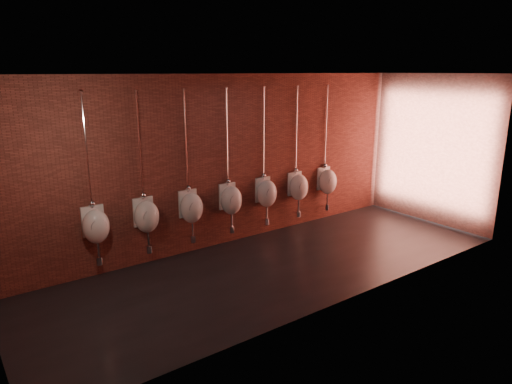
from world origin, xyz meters
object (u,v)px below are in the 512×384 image
urinal_1 (147,216)px  urinal_5 (299,186)px  urinal_3 (231,199)px  urinal_4 (267,193)px  urinal_0 (96,225)px  urinal_2 (191,207)px  urinal_6 (327,181)px

urinal_1 → urinal_5: size_ratio=1.00×
urinal_3 → urinal_4: same height
urinal_0 → urinal_1: (0.84, 0.00, 0.00)m
urinal_0 → urinal_2: size_ratio=1.00×
urinal_4 → urinal_5: 0.84m
urinal_0 → urinal_1: size_ratio=1.00×
urinal_1 → urinal_6: bearing=0.0°
urinal_1 → urinal_4: same height
urinal_2 → urinal_5: 2.53m
urinal_6 → urinal_4: bearing=180.0°
urinal_2 → urinal_3: same height
urinal_2 → urinal_5: same height
urinal_6 → urinal_5: bearing=180.0°
urinal_5 → urinal_4: bearing=180.0°
urinal_0 → urinal_6: size_ratio=1.00×
urinal_0 → urinal_4: (3.38, 0.00, 0.00)m
urinal_5 → urinal_6: 0.84m
urinal_1 → urinal_0: bearing=180.0°
urinal_0 → urinal_3: size_ratio=1.00×
urinal_4 → urinal_5: (0.84, 0.00, 0.00)m
urinal_3 → urinal_1: bearing=180.0°
urinal_3 → urinal_5: (1.69, 0.00, 0.00)m
urinal_5 → urinal_3: bearing=180.0°
urinal_0 → urinal_5: bearing=0.0°
urinal_0 → urinal_3: 2.53m
urinal_2 → urinal_4: bearing=0.0°
urinal_0 → urinal_1: same height
urinal_1 → urinal_2: 0.84m
urinal_0 → urinal_5: 4.22m
urinal_3 → urinal_6: 2.53m
urinal_5 → urinal_6: bearing=0.0°
urinal_3 → urinal_6: bearing=0.0°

